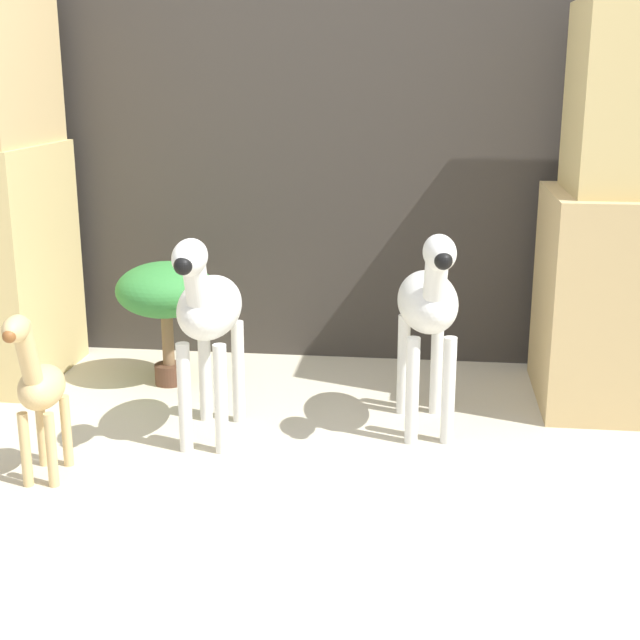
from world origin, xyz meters
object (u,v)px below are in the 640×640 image
Objects in this scene: potted_palm_front at (166,293)px; zebra_right at (429,306)px; zebra_left at (208,312)px; giraffe_figurine at (38,385)px.

zebra_right is at bearing -19.53° from potted_palm_front.
zebra_right and zebra_left have the same top height.
zebra_right is at bearing 12.61° from zebra_left.
zebra_right is 0.76m from zebra_left.
giraffe_figurine reaches higher than potted_palm_front.
giraffe_figurine is (-0.44, -0.38, -0.15)m from zebra_left.
potted_palm_front is (-0.31, 0.53, -0.08)m from zebra_left.
zebra_right is 1.47× the size of potted_palm_front.
zebra_left is at bearing -167.39° from zebra_right.
zebra_left is at bearing -60.24° from potted_palm_front.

